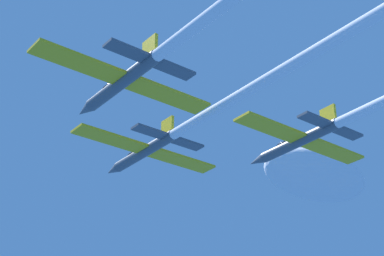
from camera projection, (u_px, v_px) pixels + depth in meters
jet_lead at (251, 89)px, 61.76m from camera, size 18.35×61.73×3.04m
cloud_puffy at (316, 176)px, 122.92m from camera, size 24.16×13.29×8.46m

